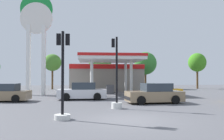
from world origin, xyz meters
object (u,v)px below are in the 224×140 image
at_px(car_1, 162,91).
at_px(tree_1, 52,63).
at_px(car_3, 82,92).
at_px(car_4, 4,93).
at_px(tree_3, 145,63).
at_px(tree_4, 197,63).
at_px(traffic_signal_2, 116,89).
at_px(tree_2, 100,63).
at_px(car_0, 154,94).
at_px(station_pole_sign, 36,31).
at_px(traffic_signal_1, 63,88).

relative_size(car_1, tree_1, 0.73).
relative_size(car_3, car_4, 1.02).
relative_size(tree_3, tree_4, 1.02).
bearing_deg(traffic_signal_2, tree_3, 71.74).
bearing_deg(car_3, traffic_signal_2, -69.33).
bearing_deg(tree_2, car_0, -80.90).
bearing_deg(tree_1, station_pole_sign, -90.31).
bearing_deg(car_1, tree_3, 81.75).
distance_m(car_0, tree_1, 24.15).
height_order(station_pole_sign, car_1, station_pole_sign).
height_order(car_0, tree_4, tree_4).
height_order(station_pole_sign, car_3, station_pole_sign).
distance_m(traffic_signal_2, tree_3, 25.61).
xyz_separation_m(car_0, tree_3, (4.59, 21.36, 3.62)).
distance_m(car_1, tree_1, 21.08).
bearing_deg(tree_2, car_1, -69.99).
relative_size(traffic_signal_1, tree_1, 0.75).
bearing_deg(car_1, station_pole_sign, 163.50).
bearing_deg(car_3, tree_2, 81.59).
distance_m(car_3, tree_1, 18.78).
bearing_deg(tree_3, traffic_signal_1, -111.73).
relative_size(car_0, traffic_signal_1, 1.05).
relative_size(tree_2, tree_3, 0.95).
height_order(station_pole_sign, car_4, station_pole_sign).
height_order(traffic_signal_2, tree_4, tree_4).
distance_m(car_0, traffic_signal_1, 9.16).
relative_size(car_3, traffic_signal_2, 0.94).
xyz_separation_m(car_1, tree_3, (2.34, 16.14, 3.69)).
bearing_deg(station_pole_sign, tree_4, 25.26).
bearing_deg(car_3, station_pole_sign, 133.33).
xyz_separation_m(car_0, car_3, (-5.76, 3.52, -0.00)).
height_order(car_4, tree_4, tree_4).
relative_size(station_pole_sign, tree_3, 1.85).
height_order(traffic_signal_1, tree_3, tree_3).
relative_size(car_1, car_4, 0.97).
height_order(car_0, tree_3, tree_3).
distance_m(car_3, traffic_signal_1, 10.00).
bearing_deg(tree_3, station_pole_sign, -142.16).
distance_m(tree_1, tree_4, 24.63).
bearing_deg(station_pole_sign, car_3, -46.67).
xyz_separation_m(car_1, traffic_signal_2, (-5.63, -8.01, 0.66)).
bearing_deg(tree_3, tree_1, -179.31).
xyz_separation_m(traffic_signal_2, tree_3, (7.97, 24.15, 3.03)).
bearing_deg(tree_1, traffic_signal_1, -80.64).
xyz_separation_m(tree_1, tree_2, (7.76, -0.79, 0.02)).
xyz_separation_m(car_0, car_4, (-12.27, 2.48, -0.03)).
distance_m(car_4, tree_4, 31.95).
bearing_deg(traffic_signal_2, tree_4, 54.30).
bearing_deg(tree_3, traffic_signal_2, -108.26).
distance_m(car_0, car_1, 5.69).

